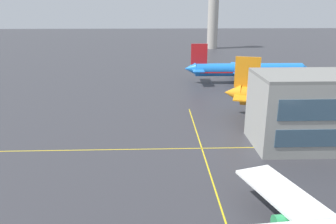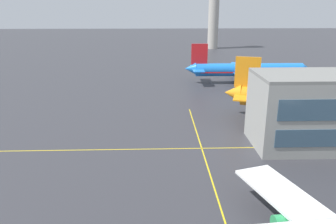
# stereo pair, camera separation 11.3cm
# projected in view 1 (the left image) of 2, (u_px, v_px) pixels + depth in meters

# --- Properties ---
(airliner_second_row) EXTENTS (37.96, 32.42, 12.05)m
(airliner_second_row) POSITION_uv_depth(u_px,v_px,m) (324.00, 101.00, 64.33)
(airliner_second_row) COLOR orange
(airliner_second_row) RESTS_ON ground
(airliner_third_row) EXTENTS (36.19, 31.32, 11.29)m
(airliner_third_row) POSITION_uv_depth(u_px,v_px,m) (247.00, 70.00, 96.12)
(airliner_third_row) COLOR blue
(airliner_third_row) RESTS_ON ground
(taxiway_markings) EXTENTS (123.88, 76.28, 0.01)m
(taxiway_markings) POSITION_uv_depth(u_px,v_px,m) (223.00, 213.00, 37.01)
(taxiway_markings) COLOR yellow
(taxiway_markings) RESTS_ON ground
(control_tower) EXTENTS (8.82, 8.82, 35.48)m
(control_tower) POSITION_uv_depth(u_px,v_px,m) (213.00, 6.00, 165.55)
(control_tower) COLOR #ADA89E
(control_tower) RESTS_ON ground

